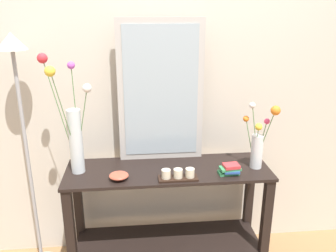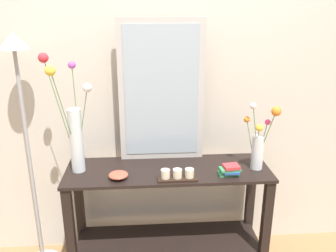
# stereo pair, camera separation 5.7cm
# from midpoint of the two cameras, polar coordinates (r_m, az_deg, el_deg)

# --- Properties ---
(wall_back) EXTENTS (6.40, 0.08, 2.70)m
(wall_back) POSITION_cam_midpoint_polar(r_m,az_deg,el_deg) (2.47, 0.10, 8.59)
(wall_back) COLOR beige
(wall_back) RESTS_ON ground
(console_table) EXTENTS (1.33, 0.43, 0.78)m
(console_table) POSITION_cam_midpoint_polar(r_m,az_deg,el_deg) (2.47, 0.68, -13.19)
(console_table) COLOR black
(console_table) RESTS_ON ground
(mirror_leaning) EXTENTS (0.57, 0.03, 0.95)m
(mirror_leaning) POSITION_cam_midpoint_polar(r_m,az_deg,el_deg) (2.34, -0.35, 5.56)
(mirror_leaning) COLOR #B7B2AD
(mirror_leaning) RESTS_ON console_table
(tall_vase_left) EXTENTS (0.30, 0.23, 0.76)m
(tall_vase_left) POSITION_cam_midpoint_polar(r_m,az_deg,el_deg) (2.25, -14.36, -0.34)
(tall_vase_left) COLOR silver
(tall_vase_left) RESTS_ON console_table
(vase_right) EXTENTS (0.18, 0.19, 0.44)m
(vase_right) POSITION_cam_midpoint_polar(r_m,az_deg,el_deg) (2.34, 15.26, -2.69)
(vase_right) COLOR silver
(vase_right) RESTS_ON console_table
(candle_tray) EXTENTS (0.24, 0.09, 0.07)m
(candle_tray) POSITION_cam_midpoint_polar(r_m,az_deg,el_deg) (2.18, 2.29, -7.96)
(candle_tray) COLOR black
(candle_tray) RESTS_ON console_table
(decorative_bowl) EXTENTS (0.12, 0.12, 0.04)m
(decorative_bowl) POSITION_cam_midpoint_polar(r_m,az_deg,el_deg) (2.21, -7.31, -7.89)
(decorative_bowl) COLOR #B24C38
(decorative_bowl) RESTS_ON console_table
(book_stack) EXTENTS (0.14, 0.09, 0.07)m
(book_stack) POSITION_cam_midpoint_polar(r_m,az_deg,el_deg) (2.27, 10.73, -7.04)
(book_stack) COLOR #388E56
(book_stack) RESTS_ON console_table
(floor_lamp) EXTENTS (0.24, 0.24, 1.65)m
(floor_lamp) POSITION_cam_midpoint_polar(r_m,az_deg,el_deg) (2.40, -21.68, 1.15)
(floor_lamp) COLOR #9E9EA3
(floor_lamp) RESTS_ON ground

